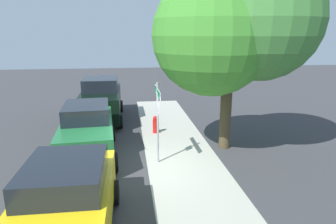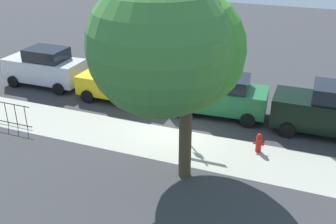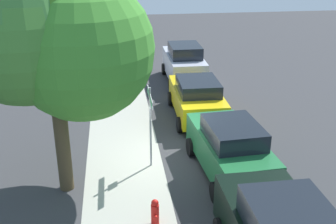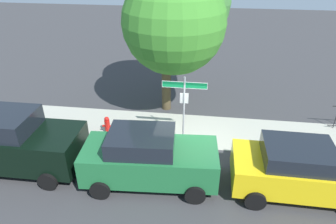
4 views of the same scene
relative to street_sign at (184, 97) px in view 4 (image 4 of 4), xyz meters
name	(u,v)px [view 4 (image 4 of 4)]	position (x,y,z in m)	size (l,w,h in m)	color
ground_plane	(190,148)	(0.33, -0.40, -2.00)	(60.00, 60.00, 0.00)	#38383A
sidewalk_strip	(240,133)	(2.33, 0.90, -2.00)	(24.00, 2.60, 0.00)	#AAA99B
street_sign	(184,97)	(0.00, 0.00, 0.00)	(1.67, 0.07, 2.81)	#9EA0A5
shade_tree	(178,8)	(-0.59, 2.95, 2.66)	(4.35, 5.80, 6.92)	#473C27
car_black	(12,142)	(-5.72, -2.34, -0.94)	(4.70, 2.16, 2.15)	black
car_green	(149,158)	(-0.91, -2.46, -1.05)	(4.43, 2.23, 1.89)	#1F6736
car_yellow	(302,170)	(3.89, -2.34, -1.11)	(4.35, 2.11, 1.75)	yellow
fire_hydrant	(107,125)	(-3.19, 0.20, -1.62)	(0.42, 0.22, 0.78)	red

